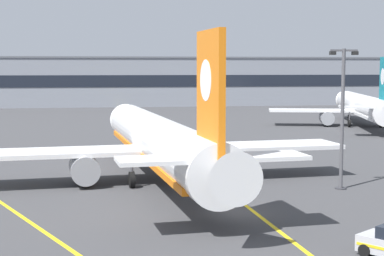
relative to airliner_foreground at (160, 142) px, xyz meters
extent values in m
plane|color=#3D3D3F|center=(3.59, -11.43, -3.37)|extent=(400.00, 400.00, 0.00)
cube|color=yellow|center=(3.59, 18.57, -3.37)|extent=(9.35, 179.79, 0.01)
cube|color=yellow|center=(-10.41, -9.43, -3.37)|extent=(24.25, 55.12, 0.01)
cylinder|color=white|center=(-0.01, 0.15, 0.13)|extent=(7.03, 36.20, 3.80)
cone|color=white|center=(-1.75, 19.37, 0.13)|extent=(3.83, 2.91, 3.61)
cone|color=white|center=(1.74, -19.17, 0.53)|extent=(3.09, 3.05, 2.85)
cube|color=orange|center=(-0.01, 0.15, -0.91)|extent=(6.69, 33.32, 0.44)
cube|color=black|center=(-1.58, 17.48, 0.80)|extent=(2.94, 1.35, 0.60)
cube|color=white|center=(-0.07, 0.74, -0.72)|extent=(32.30, 7.66, 0.36)
cylinder|color=gray|center=(-6.15, -0.81, -1.94)|extent=(2.62, 3.79, 2.30)
cylinder|color=black|center=(-6.32, 1.03, -1.94)|extent=(1.96, 0.36, 1.95)
cylinder|color=gray|center=(6.20, 0.31, -1.94)|extent=(2.62, 3.79, 2.30)
cylinder|color=black|center=(6.03, 2.15, -1.94)|extent=(1.96, 0.36, 1.95)
cube|color=orange|center=(1.41, -15.59, 4.68)|extent=(0.83, 4.82, 7.20)
cylinder|color=white|center=(1.38, -15.29, 5.40)|extent=(0.65, 2.43, 2.40)
cube|color=white|center=(1.46, -16.19, 0.99)|extent=(11.21, 3.78, 0.24)
cylinder|color=#4C4C51|center=(-1.32, 14.59, -1.89)|extent=(0.24, 0.24, 1.60)
cylinder|color=black|center=(-1.32, 14.59, -2.92)|extent=(0.48, 0.93, 0.90)
cylinder|color=#4C4C51|center=(-2.42, -2.08, -1.59)|extent=(0.24, 0.24, 1.60)
cylinder|color=black|center=(-2.42, -2.08, -2.72)|extent=(0.52, 1.33, 1.30)
cylinder|color=#4C4C51|center=(2.76, -1.61, -1.59)|extent=(0.24, 0.24, 1.60)
cylinder|color=black|center=(2.76, -1.61, -2.72)|extent=(0.52, 1.33, 1.30)
cylinder|color=white|center=(37.22, 43.53, -0.09)|extent=(11.50, 33.66, 3.57)
cone|color=white|center=(41.53, 61.12, -0.09)|extent=(3.87, 3.18, 3.39)
cube|color=white|center=(37.22, 43.53, -1.07)|extent=(10.79, 31.01, 0.41)
cube|color=black|center=(41.11, 59.39, 0.54)|extent=(2.84, 1.64, 0.56)
cube|color=white|center=(37.36, 44.08, -0.89)|extent=(30.23, 11.52, 0.34)
cylinder|color=gray|center=(31.49, 44.55, -2.03)|extent=(2.90, 3.79, 2.16)
cylinder|color=black|center=(31.90, 46.24, -2.03)|extent=(1.82, 0.60, 1.83)
cube|color=#0F7A89|center=(33.70, 29.13, 4.18)|extent=(1.44, 4.46, 6.76)
cylinder|color=white|center=(33.76, 29.41, 4.86)|extent=(0.94, 2.29, 2.25)
cube|color=white|center=(33.56, 28.59, 0.72)|extent=(10.65, 5.01, 0.23)
cylinder|color=#4C4C51|center=(40.46, 56.75, -1.99)|extent=(0.23, 0.23, 1.50)
cylinder|color=black|center=(40.46, 56.75, -2.95)|extent=(0.57, 0.91, 0.84)
cylinder|color=#4C4C51|center=(34.41, 42.29, -1.70)|extent=(0.23, 0.23, 1.50)
cylinder|color=black|center=(34.41, 42.29, -2.76)|extent=(0.65, 1.27, 1.22)
cylinder|color=#4C4C51|center=(39.15, 41.13, -1.70)|extent=(0.23, 0.23, 1.50)
cylinder|color=black|center=(39.15, 41.13, -2.76)|extent=(0.65, 1.27, 1.22)
cylinder|color=#515156|center=(13.77, -5.00, 2.10)|extent=(0.28, 0.28, 10.95)
cylinder|color=#333338|center=(13.77, -5.00, -3.32)|extent=(0.90, 0.90, 0.10)
cube|color=#515156|center=(13.77, -5.00, 7.43)|extent=(2.20, 0.16, 0.16)
cube|color=black|center=(12.87, -5.00, 7.23)|extent=(0.44, 0.36, 0.28)
cube|color=black|center=(14.67, -5.00, 7.23)|extent=(0.44, 0.36, 0.28)
cylinder|color=black|center=(9.64, -20.77, -3.05)|extent=(0.55, 0.65, 0.64)
cylinder|color=black|center=(8.21, -21.80, -3.05)|extent=(0.55, 0.65, 0.64)
cube|color=gray|center=(15.37, 102.99, 2.45)|extent=(136.38, 12.00, 11.63)
cube|color=black|center=(15.37, 96.94, 2.85)|extent=(130.93, 0.12, 2.80)
cube|color=#595C63|center=(15.37, 102.99, 8.46)|extent=(136.78, 12.40, 0.40)
camera|label=1|loc=(-4.96, -50.54, 6.16)|focal=57.88mm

